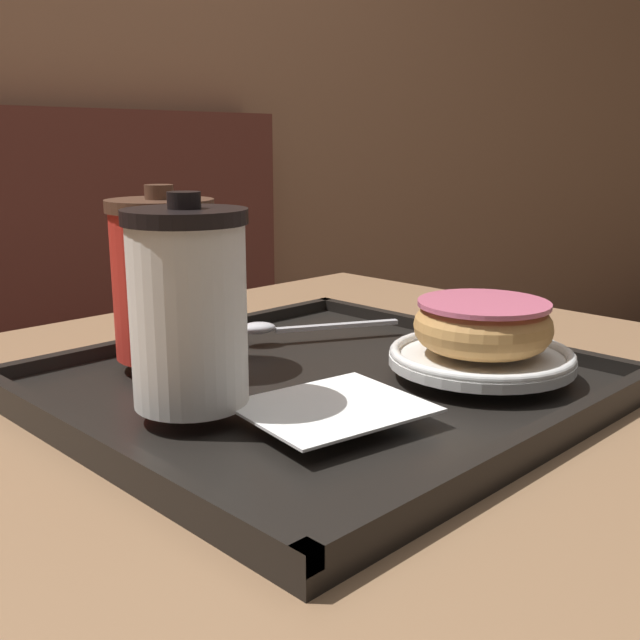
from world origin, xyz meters
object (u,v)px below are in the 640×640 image
at_px(coffee_cup_front, 188,307).
at_px(donut_chocolate_glazed, 483,325).
at_px(coffee_cup_rear, 163,278).
at_px(spoon, 283,327).

height_order(coffee_cup_front, donut_chocolate_glazed, coffee_cup_front).
bearing_deg(coffee_cup_rear, coffee_cup_front, -115.62).
distance_m(coffee_cup_rear, donut_chocolate_glazed, 0.27).
height_order(coffee_cup_rear, donut_chocolate_glazed, coffee_cup_rear).
relative_size(coffee_cup_front, coffee_cup_rear, 1.02).
xyz_separation_m(coffee_cup_front, spoon, (0.18, 0.10, -0.06)).
height_order(coffee_cup_front, spoon, coffee_cup_front).
distance_m(coffee_cup_rear, spoon, 0.14).
bearing_deg(spoon, donut_chocolate_glazed, 129.93).
bearing_deg(donut_chocolate_glazed, coffee_cup_front, 157.58).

